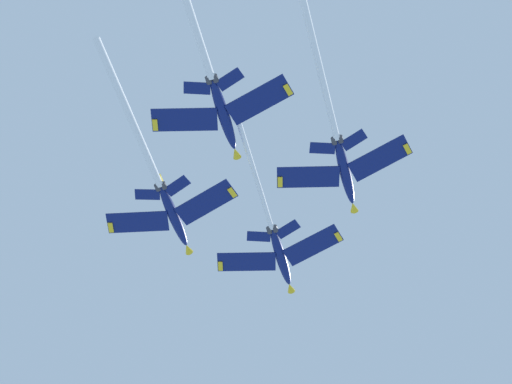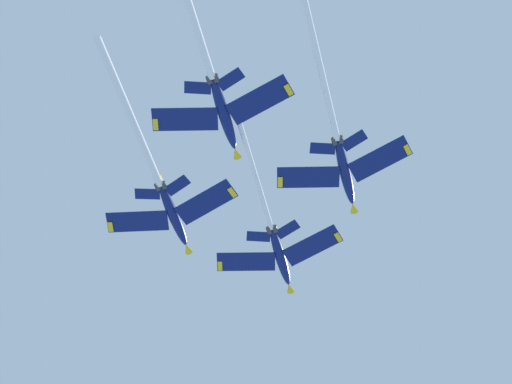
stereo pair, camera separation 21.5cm
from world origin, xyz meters
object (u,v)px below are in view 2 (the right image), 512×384
(jet_right_wing, at_px, (337,139))
(jet_slot, at_px, (209,66))
(jet_left_wing, at_px, (159,181))
(jet_lead, at_px, (275,240))

(jet_right_wing, bearing_deg, jet_slot, -109.58)
(jet_left_wing, height_order, jet_right_wing, jet_left_wing)
(jet_lead, xyz_separation_m, jet_right_wing, (17.50, -8.45, -6.63))
(jet_left_wing, bearing_deg, jet_right_wing, 23.96)
(jet_right_wing, distance_m, jet_slot, 21.38)
(jet_lead, distance_m, jet_right_wing, 20.53)
(jet_lead, relative_size, jet_right_wing, 0.92)
(jet_slot, bearing_deg, jet_right_wing, 70.42)
(jet_right_wing, height_order, jet_slot, jet_right_wing)
(jet_left_wing, xyz_separation_m, jet_right_wing, (23.91, 10.63, -0.97))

